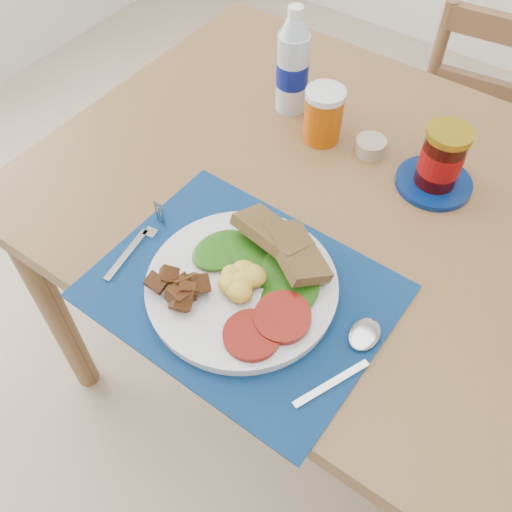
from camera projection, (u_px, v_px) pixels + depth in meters
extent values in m
plane|color=tan|center=(310.00, 451.00, 1.53)|extent=(4.00, 4.00, 0.00)
cube|color=brown|center=(397.00, 227.00, 1.05)|extent=(1.40, 0.90, 0.04)
cylinder|color=brown|center=(55.00, 312.00, 1.38)|extent=(0.06, 0.06, 0.71)
cylinder|color=brown|center=(244.00, 138.00, 1.77)|extent=(0.06, 0.06, 0.71)
cube|color=brown|center=(479.00, 131.00, 1.74)|extent=(0.42, 0.40, 0.04)
cylinder|color=brown|center=(428.00, 138.00, 2.03)|extent=(0.03, 0.03, 0.37)
cylinder|color=brown|center=(497.00, 226.00, 1.78)|extent=(0.03, 0.03, 0.37)
cylinder|color=brown|center=(400.00, 191.00, 1.87)|extent=(0.03, 0.03, 0.37)
cube|color=black|center=(242.00, 291.00, 0.94)|extent=(0.47, 0.37, 0.00)
cylinder|color=silver|center=(242.00, 287.00, 0.93)|extent=(0.31, 0.31, 0.02)
ellipsoid|color=yellow|center=(242.00, 281.00, 0.90)|extent=(0.07, 0.07, 0.04)
cylinder|color=#8E1705|center=(267.00, 327.00, 0.86)|extent=(0.09, 0.09, 0.01)
ellipsoid|color=#0A3E07|center=(263.00, 266.00, 0.93)|extent=(0.17, 0.10, 0.02)
cube|color=olive|center=(284.00, 242.00, 0.93)|extent=(0.14, 0.11, 0.04)
cube|color=#B2B5BA|center=(127.00, 254.00, 0.98)|extent=(0.03, 0.12, 0.00)
cube|color=#B2B5BA|center=(158.00, 225.00, 1.02)|extent=(0.03, 0.06, 0.00)
cube|color=#B2B5BA|center=(331.00, 384.00, 0.83)|extent=(0.06, 0.13, 0.00)
ellipsoid|color=#B2B5BA|center=(364.00, 335.00, 0.88)|extent=(0.05, 0.06, 0.01)
cylinder|color=#ADBFCC|center=(292.00, 73.00, 1.17)|extent=(0.07, 0.07, 0.17)
cylinder|color=navy|center=(292.00, 73.00, 1.17)|extent=(0.07, 0.07, 0.05)
cone|color=#ADBFCC|center=(295.00, 25.00, 1.09)|extent=(0.06, 0.06, 0.04)
cylinder|color=white|center=(296.00, 11.00, 1.06)|extent=(0.03, 0.03, 0.02)
cylinder|color=#AF4804|center=(323.00, 116.00, 1.13)|extent=(0.08, 0.08, 0.11)
cylinder|color=tan|center=(371.00, 146.00, 1.14)|extent=(0.06, 0.06, 0.03)
cylinder|color=navy|center=(434.00, 183.00, 1.09)|extent=(0.15, 0.15, 0.01)
cylinder|color=black|center=(441.00, 160.00, 1.04)|extent=(0.08, 0.08, 0.11)
cylinder|color=maroon|center=(441.00, 159.00, 1.04)|extent=(0.08, 0.08, 0.05)
cylinder|color=#A2841B|center=(450.00, 134.00, 0.99)|extent=(0.08, 0.08, 0.01)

